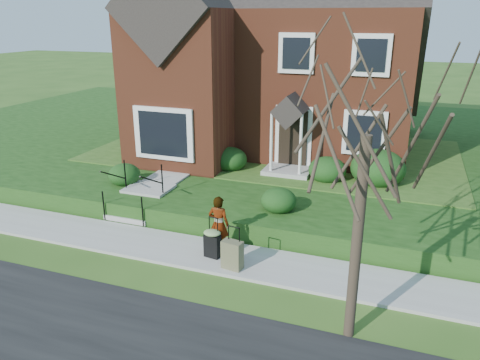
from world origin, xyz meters
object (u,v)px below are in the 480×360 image
at_px(tree_verge, 369,113).
at_px(suitcase_olive, 232,255).
at_px(woman, 219,224).
at_px(front_steps, 141,198).
at_px(suitcase_black, 212,242).

bearing_deg(tree_verge, suitcase_olive, 153.79).
bearing_deg(tree_verge, woman, 149.08).
distance_m(front_steps, suitcase_olive, 4.52).
relative_size(front_steps, tree_verge, 0.33).
relative_size(front_steps, woman, 1.35).
distance_m(suitcase_black, suitcase_olive, 0.76).
bearing_deg(suitcase_olive, suitcase_black, 160.59).
xyz_separation_m(front_steps, suitcase_black, (3.21, -1.96, 0.01)).
bearing_deg(woman, suitcase_black, 83.27).
bearing_deg(woman, front_steps, -26.94).
relative_size(woman, tree_verge, 0.24).
height_order(front_steps, tree_verge, tree_verge).
height_order(front_steps, suitcase_black, front_steps).
bearing_deg(suitcase_black, front_steps, 157.43).
xyz_separation_m(front_steps, tree_verge, (6.81, -3.76, 3.80)).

